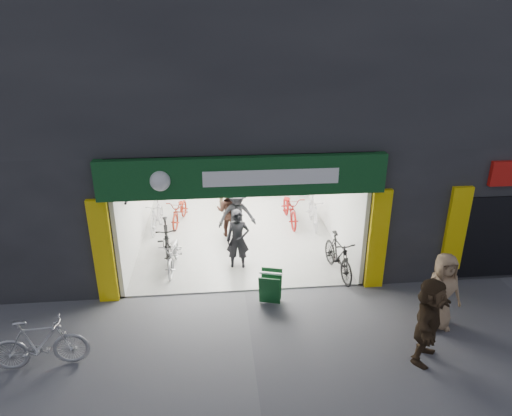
{
  "coord_description": "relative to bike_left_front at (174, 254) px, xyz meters",
  "views": [
    {
      "loc": [
        -0.66,
        -9.63,
        6.25
      ],
      "look_at": [
        0.43,
        1.5,
        1.61
      ],
      "focal_mm": 32.0,
      "sensor_mm": 36.0,
      "label": 1
    }
  ],
  "objects": [
    {
      "name": "customer_d",
      "position": [
        1.53,
        3.96,
        0.52
      ],
      "size": [
        1.16,
        1.09,
        1.93
      ],
      "primitive_type": "imported",
      "rotation": [
        0.0,
        0.0,
        2.43
      ],
      "color": "#8C7351",
      "rests_on": "ground"
    },
    {
      "name": "pedestrian_near",
      "position": [
        5.88,
        -3.1,
        0.44
      ],
      "size": [
        0.89,
        0.6,
        1.77
      ],
      "primitive_type": "imported",
      "rotation": [
        0.0,
        0.0,
        0.04
      ],
      "color": "#987958",
      "rests_on": "ground"
    },
    {
      "name": "customer_c",
      "position": [
        1.79,
        1.41,
        0.42
      ],
      "size": [
        1.2,
        0.79,
        1.74
      ],
      "primitive_type": "imported",
      "rotation": [
        0.0,
        0.0,
        0.13
      ],
      "color": "black",
      "rests_on": "ground"
    },
    {
      "name": "bike_left_midback",
      "position": [
        -0.0,
        2.95,
        0.01
      ],
      "size": [
        0.91,
        1.81,
        0.91
      ],
      "primitive_type": "imported",
      "rotation": [
        0.0,
        0.0,
        -0.19
      ],
      "color": "maroon",
      "rests_on": "ground"
    },
    {
      "name": "bike_left_midfront",
      "position": [
        -0.21,
        0.5,
        0.13
      ],
      "size": [
        0.77,
        1.98,
        1.16
      ],
      "primitive_type": "imported",
      "rotation": [
        0.0,
        0.0,
        0.12
      ],
      "color": "black",
      "rests_on": "ground"
    },
    {
      "name": "customer_b",
      "position": [
        1.58,
        1.89,
        0.38
      ],
      "size": [
        0.97,
        0.87,
        1.66
      ],
      "primitive_type": "imported",
      "rotation": [
        0.0,
        0.0,
        2.78
      ],
      "color": "#39211A",
      "rests_on": "ground"
    },
    {
      "name": "bike_right_front",
      "position": [
        4.3,
        -0.72,
        0.1
      ],
      "size": [
        0.74,
        1.89,
        1.1
      ],
      "primitive_type": "imported",
      "rotation": [
        0.0,
        0.0,
        0.12
      ],
      "color": "black",
      "rests_on": "ground"
    },
    {
      "name": "bike_right_mid",
      "position": [
        3.6,
        2.66,
        0.07
      ],
      "size": [
        0.76,
        1.99,
        1.03
      ],
      "primitive_type": "imported",
      "rotation": [
        0.0,
        0.0,
        0.04
      ],
      "color": "maroon",
      "rests_on": "ground"
    },
    {
      "name": "parked_bike",
      "position": [
        -2.28,
        -3.56,
        0.09
      ],
      "size": [
        1.83,
        0.65,
        1.08
      ],
      "primitive_type": "imported",
      "rotation": [
        0.0,
        0.0,
        1.65
      ],
      "color": "#A9A9AD",
      "rests_on": "ground"
    },
    {
      "name": "bike_right_back",
      "position": [
        4.3,
        2.33,
        0.06
      ],
      "size": [
        0.58,
        1.72,
        1.02
      ],
      "primitive_type": "imported",
      "rotation": [
        0.0,
        0.0,
        -0.06
      ],
      "color": "#BAB9BF",
      "rests_on": "ground"
    },
    {
      "name": "building",
      "position": [
        2.71,
        3.67,
        3.87
      ],
      "size": [
        17.0,
        10.27,
        8.0
      ],
      "color": "#232326",
      "rests_on": "ground"
    },
    {
      "name": "bike_left_front",
      "position": [
        0.0,
        0.0,
        0.0
      ],
      "size": [
        0.7,
        1.74,
        0.9
      ],
      "primitive_type": "imported",
      "rotation": [
        0.0,
        0.0,
        -0.06
      ],
      "color": "#A8A8AC",
      "rests_on": "ground"
    },
    {
      "name": "ground",
      "position": [
        1.8,
        -1.32,
        -0.45
      ],
      "size": [
        60.0,
        60.0,
        0.0
      ],
      "primitive_type": "plane",
      "color": "#56565B",
      "rests_on": "ground"
    },
    {
      "name": "sandwich_board",
      "position": [
        2.38,
        -1.82,
        -0.02
      ],
      "size": [
        0.62,
        0.63,
        0.77
      ],
      "rotation": [
        0.0,
        0.0,
        -0.27
      ],
      "color": "#0F3F1A",
      "rests_on": "ground"
    },
    {
      "name": "bike_left_back",
      "position": [
        -0.7,
        2.53,
        0.05
      ],
      "size": [
        0.66,
        1.7,
        1.0
      ],
      "primitive_type": "imported",
      "rotation": [
        0.0,
        0.0,
        -0.12
      ],
      "color": "#AAAAAF",
      "rests_on": "ground"
    },
    {
      "name": "customer_a",
      "position": [
        1.72,
        -0.12,
        0.39
      ],
      "size": [
        0.64,
        0.45,
        1.68
      ],
      "primitive_type": "imported",
      "rotation": [
        0.0,
        0.0,
        -0.09
      ],
      "color": "black",
      "rests_on": "ground"
    },
    {
      "name": "pedestrian_far",
      "position": [
        5.15,
        -4.06,
        0.45
      ],
      "size": [
        1.44,
        1.65,
        1.8
      ],
      "primitive_type": "imported",
      "rotation": [
        0.0,
        0.0,
        0.92
      ],
      "color": "#372819",
      "rests_on": "ground"
    }
  ]
}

